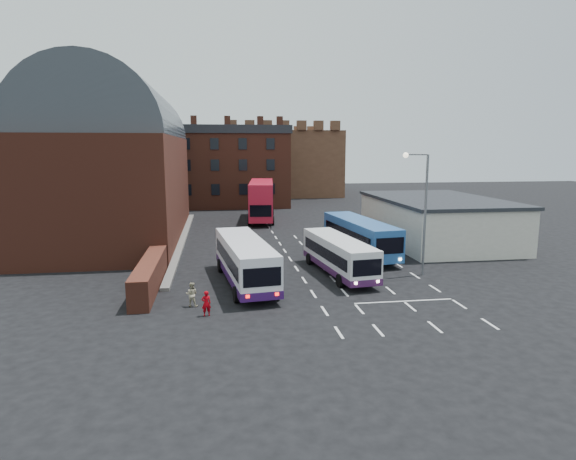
{
  "coord_description": "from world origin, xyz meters",
  "views": [
    {
      "loc": [
        -5.75,
        -29.02,
        8.98
      ],
      "look_at": [
        0.0,
        10.0,
        2.2
      ],
      "focal_mm": 30.0,
      "sensor_mm": 36.0,
      "label": 1
    }
  ],
  "objects": [
    {
      "name": "street_lamp",
      "position": [
        8.33,
        2.63,
        5.22
      ],
      "size": [
        1.64,
        0.88,
        8.65
      ],
      "rotation": [
        0.0,
        0.0,
        -0.42
      ],
      "color": "slate",
      "rests_on": "ground"
    },
    {
      "name": "bus_blue",
      "position": [
        6.0,
        9.36,
        1.78
      ],
      "size": [
        3.75,
        11.24,
        3.01
      ],
      "rotation": [
        0.0,
        0.0,
        3.26
      ],
      "color": "#255698",
      "rests_on": "ground"
    },
    {
      "name": "brick_terrace",
      "position": [
        -6.0,
        46.0,
        5.5
      ],
      "size": [
        22.0,
        10.0,
        11.0
      ],
      "primitive_type": "cube",
      "color": "brown",
      "rests_on": "ground"
    },
    {
      "name": "forecourt_wall",
      "position": [
        -10.2,
        2.0,
        0.9
      ],
      "size": [
        1.2,
        10.0,
        1.8
      ],
      "primitive_type": "cube",
      "color": "#602B1E",
      "rests_on": "ground"
    },
    {
      "name": "bus_white_inbound",
      "position": [
        2.69,
        3.54,
        1.55
      ],
      "size": [
        3.36,
        9.8,
        2.62
      ],
      "rotation": [
        0.0,
        0.0,
        3.27
      ],
      "color": "silver",
      "rests_on": "ground"
    },
    {
      "name": "cream_building",
      "position": [
        15.0,
        14.0,
        2.16
      ],
      "size": [
        10.4,
        16.4,
        4.25
      ],
      "color": "beige",
      "rests_on": "ground"
    },
    {
      "name": "pedestrian_beige",
      "position": [
        -7.34,
        -2.1,
        0.71
      ],
      "size": [
        0.78,
        0.66,
        1.42
      ],
      "primitive_type": "imported",
      "rotation": [
        0.0,
        0.0,
        2.94
      ],
      "color": "#B5AB8A",
      "rests_on": "ground"
    },
    {
      "name": "railway_station",
      "position": [
        -15.5,
        21.0,
        7.64
      ],
      "size": [
        12.0,
        28.0,
        16.0
      ],
      "color": "#602B1E",
      "rests_on": "ground"
    },
    {
      "name": "castle_keep",
      "position": [
        6.0,
        66.0,
        6.0
      ],
      "size": [
        22.0,
        22.0,
        12.0
      ],
      "primitive_type": "cube",
      "color": "brown",
      "rests_on": "ground"
    },
    {
      "name": "bus_white_outbound",
      "position": [
        -4.06,
        2.14,
        1.74
      ],
      "size": [
        3.75,
        11.03,
        2.95
      ],
      "rotation": [
        0.0,
        0.0,
        0.12
      ],
      "color": "white",
      "rests_on": "ground"
    },
    {
      "name": "ground",
      "position": [
        0.0,
        0.0,
        0.0
      ],
      "size": [
        180.0,
        180.0,
        0.0
      ],
      "primitive_type": "plane",
      "color": "black"
    },
    {
      "name": "pedestrian_red",
      "position": [
        -6.49,
        -3.82,
        0.7
      ],
      "size": [
        0.56,
        0.42,
        1.4
      ],
      "primitive_type": "imported",
      "rotation": [
        0.0,
        0.0,
        3.32
      ],
      "color": "#9F020B",
      "rests_on": "ground"
    },
    {
      "name": "bus_red_double",
      "position": [
        -0.35,
        30.17,
        2.58
      ],
      "size": [
        4.07,
        12.35,
        4.85
      ],
      "rotation": [
        0.0,
        0.0,
        3.03
      ],
      "color": "red",
      "rests_on": "ground"
    }
  ]
}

